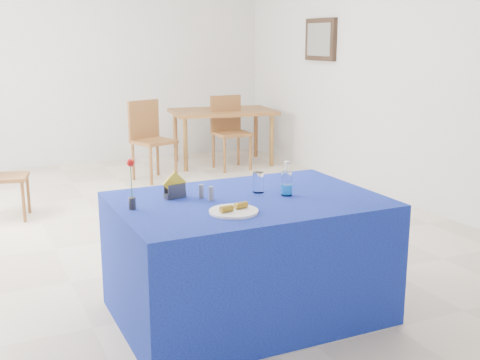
# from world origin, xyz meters

# --- Properties ---
(floor) EXTENTS (7.00, 7.00, 0.00)m
(floor) POSITION_xyz_m (0.00, 0.00, 0.00)
(floor) COLOR beige
(floor) RESTS_ON ground
(room_shell) EXTENTS (7.00, 7.00, 7.00)m
(room_shell) POSITION_xyz_m (0.00, 0.00, 1.75)
(room_shell) COLOR silver
(room_shell) RESTS_ON ground
(picture_frame) EXTENTS (0.06, 0.64, 0.52)m
(picture_frame) POSITION_xyz_m (2.47, 1.60, 1.70)
(picture_frame) COLOR black
(picture_frame) RESTS_ON room_shell
(picture_art) EXTENTS (0.02, 0.52, 0.40)m
(picture_art) POSITION_xyz_m (2.44, 1.60, 1.70)
(picture_art) COLOR #998C66
(picture_art) RESTS_ON room_shell
(plate) EXTENTS (0.28, 0.28, 0.01)m
(plate) POSITION_xyz_m (-0.38, -2.01, 0.77)
(plate) COLOR white
(plate) RESTS_ON blue_table
(drinking_glass) EXTENTS (0.07, 0.07, 0.13)m
(drinking_glass) POSITION_xyz_m (-0.05, -1.66, 0.82)
(drinking_glass) COLOR white
(drinking_glass) RESTS_ON blue_table
(salt_shaker) EXTENTS (0.03, 0.03, 0.08)m
(salt_shaker) POSITION_xyz_m (-0.39, -1.71, 0.80)
(salt_shaker) COLOR gray
(salt_shaker) RESTS_ON blue_table
(pepper_shaker) EXTENTS (0.03, 0.03, 0.08)m
(pepper_shaker) POSITION_xyz_m (-0.43, -1.64, 0.80)
(pepper_shaker) COLOR slate
(pepper_shaker) RESTS_ON blue_table
(blue_table) EXTENTS (1.60, 1.10, 0.76)m
(blue_table) POSITION_xyz_m (-0.17, -1.77, 0.38)
(blue_table) COLOR #0F138D
(blue_table) RESTS_ON floor
(water_bottle) EXTENTS (0.07, 0.07, 0.21)m
(water_bottle) POSITION_xyz_m (0.08, -1.80, 0.83)
(water_bottle) COLOR silver
(water_bottle) RESTS_ON blue_table
(napkin_holder) EXTENTS (0.15, 0.08, 0.17)m
(napkin_holder) POSITION_xyz_m (-0.57, -1.56, 0.81)
(napkin_holder) COLOR #36363B
(napkin_holder) RESTS_ON blue_table
(rose_vase) EXTENTS (0.04, 0.04, 0.29)m
(rose_vase) POSITION_xyz_m (-0.88, -1.70, 0.90)
(rose_vase) COLOR #28272D
(rose_vase) RESTS_ON blue_table
(oak_table) EXTENTS (1.50, 1.09, 0.76)m
(oak_table) POSITION_xyz_m (1.57, 2.63, 0.68)
(oak_table) COLOR brown
(oak_table) RESTS_ON floor
(chair_bg_left) EXTENTS (0.55, 0.55, 0.97)m
(chair_bg_left) POSITION_xyz_m (0.38, 2.15, 0.56)
(chair_bg_left) COLOR brown
(chair_bg_left) RESTS_ON floor
(chair_bg_right) EXTENTS (0.44, 0.44, 0.97)m
(chair_bg_right) POSITION_xyz_m (1.53, 2.33, 0.56)
(chair_bg_right) COLOR brown
(chair_bg_right) RESTS_ON floor
(banana_pieces) EXTENTS (0.19, 0.08, 0.04)m
(banana_pieces) POSITION_xyz_m (-0.38, -2.02, 0.79)
(banana_pieces) COLOR gold
(banana_pieces) RESTS_ON plate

